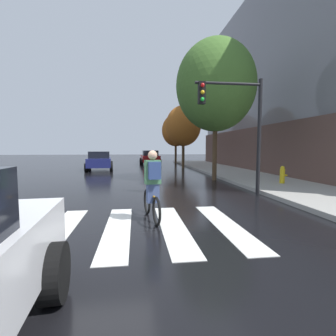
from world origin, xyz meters
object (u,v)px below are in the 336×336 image
traffic_light_near (238,117)px  sedan_mid (100,160)px  fire_hydrant (282,175)px  street_tree_near (216,86)px  street_tree_mid (183,126)px  street_tree_far (176,130)px  sedan_far (150,157)px  cyclist (152,186)px

traffic_light_near → sedan_mid: bearing=119.5°
fire_hydrant → street_tree_near: bearing=132.8°
fire_hydrant → street_tree_mid: size_ratio=0.15×
street_tree_mid → sedan_mid: bearing=-170.4°
sedan_mid → street_tree_far: street_tree_far is taller
street_tree_mid → sedan_far: bearing=118.3°
traffic_light_near → street_tree_mid: size_ratio=0.79×
sedan_far → fire_hydrant: bearing=-71.8°
sedan_mid → fire_hydrant: size_ratio=5.62×
traffic_light_near → street_tree_far: size_ratio=0.78×
sedan_mid → street_tree_far: bearing=45.0°
street_tree_near → cyclist: bearing=-118.5°
sedan_mid → street_tree_mid: street_tree_mid is taller
cyclist → street_tree_mid: bearing=76.4°
cyclist → street_tree_near: size_ratio=0.23×
fire_hydrant → sedan_mid: bearing=134.5°
fire_hydrant → street_tree_mid: bearing=103.2°
traffic_light_near → fire_hydrant: (2.94, 1.81, -2.33)m
sedan_far → cyclist: bearing=-93.1°
street_tree_mid → street_tree_far: bearing=86.9°
fire_hydrant → sedan_far: bearing=108.2°
sedan_mid → sedan_far: (4.27, 5.98, 0.00)m
street_tree_far → sedan_mid: bearing=-135.0°
fire_hydrant → street_tree_far: street_tree_far is taller
street_tree_near → street_tree_far: street_tree_near is taller
traffic_light_near → street_tree_near: size_ratio=0.57×
traffic_light_near → street_tree_near: street_tree_near is taller
street_tree_near → street_tree_mid: bearing=91.0°
street_tree_far → fire_hydrant: bearing=-82.6°
street_tree_near → fire_hydrant: bearing=-47.2°
cyclist → street_tree_far: size_ratio=0.31×
street_tree_near → street_tree_mid: street_tree_near is taller
sedan_mid → sedan_far: 7.35m
cyclist → sedan_far: bearing=86.9°
sedan_mid → traffic_light_near: bearing=-60.5°
street_tree_far → sedan_far: bearing=-157.5°
cyclist → street_tree_mid: size_ratio=0.32×
sedan_mid → street_tree_mid: size_ratio=0.82×
sedan_mid → street_tree_near: size_ratio=0.59×
cyclist → street_tree_near: 9.03m
street_tree_mid → traffic_light_near: bearing=-92.0°
cyclist → fire_hydrant: cyclist is taller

